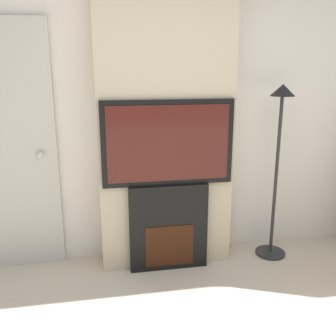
# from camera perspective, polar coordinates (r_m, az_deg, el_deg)

# --- Properties ---
(wall_back) EXTENTS (6.00, 0.06, 2.70)m
(wall_back) POSITION_cam_1_polar(r_m,az_deg,el_deg) (3.35, -1.04, 8.83)
(wall_back) COLOR silver
(wall_back) RESTS_ON ground_plane
(chimney_breast) EXTENTS (1.14, 0.30, 2.70)m
(chimney_breast) POSITION_cam_1_polar(r_m,az_deg,el_deg) (3.17, -0.50, 8.49)
(chimney_breast) COLOR #BCAD8E
(chimney_breast) RESTS_ON ground_plane
(fireplace) EXTENTS (0.67, 0.15, 0.76)m
(fireplace) POSITION_cam_1_polar(r_m,az_deg,el_deg) (3.28, 0.00, -8.90)
(fireplace) COLOR black
(fireplace) RESTS_ON ground_plane
(television) EXTENTS (1.09, 0.07, 0.71)m
(television) POSITION_cam_1_polar(r_m,az_deg,el_deg) (3.06, 0.01, 3.82)
(television) COLOR black
(television) RESTS_ON fireplace
(floor_lamp) EXTENTS (0.28, 0.28, 1.58)m
(floor_lamp) POSITION_cam_1_polar(r_m,az_deg,el_deg) (3.44, 16.45, 2.83)
(floor_lamp) COLOR #262628
(floor_lamp) RESTS_ON ground_plane
(entry_door) EXTENTS (0.91, 0.09, 2.10)m
(entry_door) POSITION_cam_1_polar(r_m,az_deg,el_deg) (3.40, -24.20, 2.45)
(entry_door) COLOR #BCB7AD
(entry_door) RESTS_ON ground_plane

